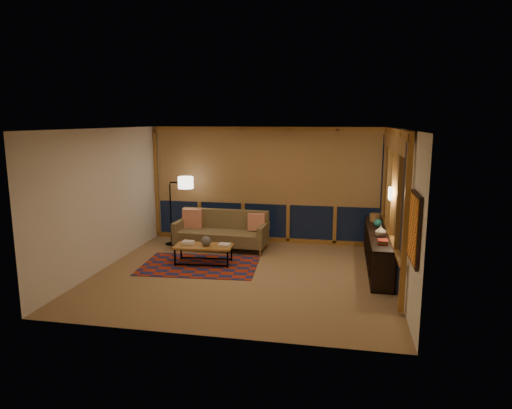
% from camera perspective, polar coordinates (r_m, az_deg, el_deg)
% --- Properties ---
extents(floor, '(5.50, 5.00, 0.01)m').
position_cam_1_polar(floor, '(8.64, -1.59, -8.76)').
color(floor, '#987046').
rests_on(floor, ground).
extents(ceiling, '(5.50, 5.00, 0.01)m').
position_cam_1_polar(ceiling, '(8.15, -1.68, 9.45)').
color(ceiling, beige).
rests_on(ceiling, walls).
extents(walls, '(5.51, 5.01, 2.70)m').
position_cam_1_polar(walls, '(8.29, -1.63, 0.08)').
color(walls, white).
rests_on(walls, floor).
extents(window_wall_back, '(5.30, 0.16, 2.60)m').
position_cam_1_polar(window_wall_back, '(10.64, 1.21, 2.41)').
color(window_wall_back, '#AA7B28').
rests_on(window_wall_back, walls).
extents(window_wall_right, '(0.16, 3.70, 2.60)m').
position_cam_1_polar(window_wall_right, '(8.73, 16.70, 0.17)').
color(window_wall_right, '#AA7B28').
rests_on(window_wall_right, walls).
extents(wall_art, '(0.06, 0.74, 0.94)m').
position_cam_1_polar(wall_art, '(6.33, 19.14, -2.85)').
color(wall_art, red).
rests_on(wall_art, walls).
extents(wall_sconce, '(0.12, 0.18, 0.22)m').
position_cam_1_polar(wall_sconce, '(8.55, 16.46, 1.33)').
color(wall_sconce, white).
rests_on(wall_sconce, walls).
extents(sofa, '(2.06, 0.90, 0.83)m').
position_cam_1_polar(sofa, '(10.22, -4.38, -3.30)').
color(sofa, brown).
rests_on(sofa, floor).
extents(pillow_left, '(0.45, 0.20, 0.44)m').
position_cam_1_polar(pillow_left, '(10.54, -7.96, -1.71)').
color(pillow_left, red).
rests_on(pillow_left, sofa).
extents(pillow_right, '(0.38, 0.13, 0.38)m').
position_cam_1_polar(pillow_right, '(10.10, 0.06, -2.33)').
color(pillow_right, red).
rests_on(pillow_right, sofa).
extents(area_rug, '(2.37, 1.67, 0.01)m').
position_cam_1_polar(area_rug, '(9.21, -7.06, -7.56)').
color(area_rug, maroon).
rests_on(area_rug, floor).
extents(coffee_table, '(1.19, 0.61, 0.38)m').
position_cam_1_polar(coffee_table, '(9.26, -6.56, -6.25)').
color(coffee_table, '#AA7B28').
rests_on(coffee_table, floor).
extents(book_stack_a, '(0.26, 0.21, 0.07)m').
position_cam_1_polar(book_stack_a, '(9.31, -8.50, -4.75)').
color(book_stack_a, white).
rests_on(book_stack_a, coffee_table).
extents(book_stack_b, '(0.23, 0.19, 0.04)m').
position_cam_1_polar(book_stack_b, '(9.13, -3.97, -5.05)').
color(book_stack_b, white).
rests_on(book_stack_b, coffee_table).
extents(ceramic_pot, '(0.23, 0.23, 0.20)m').
position_cam_1_polar(ceramic_pot, '(9.15, -6.27, -4.55)').
color(ceramic_pot, '#303030').
rests_on(ceramic_pot, coffee_table).
extents(floor_lamp, '(0.59, 0.44, 1.59)m').
position_cam_1_polar(floor_lamp, '(10.67, -10.63, -0.76)').
color(floor_lamp, black).
rests_on(floor_lamp, floor).
extents(bookshelf, '(0.40, 2.91, 0.73)m').
position_cam_1_polar(bookshelf, '(9.26, 15.00, -5.43)').
color(bookshelf, black).
rests_on(bookshelf, floor).
extents(basket, '(0.28, 0.28, 0.17)m').
position_cam_1_polar(basket, '(10.02, 14.67, -1.59)').
color(basket, brown).
rests_on(basket, bookshelf).
extents(teal_bowl, '(0.19, 0.19, 0.17)m').
position_cam_1_polar(teal_bowl, '(9.50, 14.98, -2.26)').
color(teal_bowl, '#1B6761').
rests_on(teal_bowl, bookshelf).
extents(vase, '(0.25, 0.25, 0.21)m').
position_cam_1_polar(vase, '(8.74, 15.33, -3.21)').
color(vase, '#B9A88E').
rests_on(vase, bookshelf).
extents(shelf_book_stack, '(0.18, 0.23, 0.06)m').
position_cam_1_polar(shelf_book_stack, '(8.27, 15.56, -4.53)').
color(shelf_book_stack, white).
rests_on(shelf_book_stack, bookshelf).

